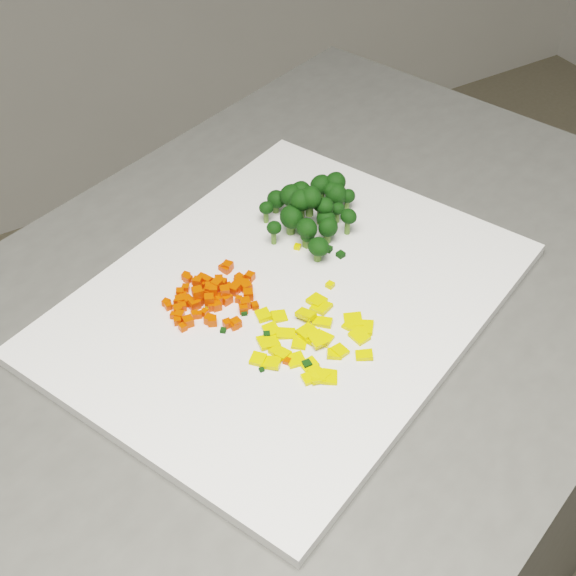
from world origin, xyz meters
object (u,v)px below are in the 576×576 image
cutting_board (288,299)px  carrot_pile (212,290)px  broccoli_pile (320,208)px  counter_block (306,514)px  pepper_pile (309,331)px

cutting_board → carrot_pile: size_ratio=4.50×
cutting_board → broccoli_pile: bearing=41.5°
counter_block → pepper_pile: pepper_pile is taller
carrot_pile → pepper_pile: carrot_pile is taller
counter_block → carrot_pile: carrot_pile is taller
carrot_pile → broccoli_pile: broccoli_pile is taller
counter_block → pepper_pile: size_ratio=7.66×
pepper_pile → broccoli_pile: size_ratio=0.97×
cutting_board → pepper_pile: pepper_pile is taller
counter_block → carrot_pile: 0.49m
counter_block → cutting_board: 0.46m
carrot_pile → counter_block: bearing=-12.5°
carrot_pile → pepper_pile: bearing=-58.8°
counter_block → pepper_pile: (-0.05, -0.07, 0.47)m
broccoli_pile → cutting_board: bearing=-138.5°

